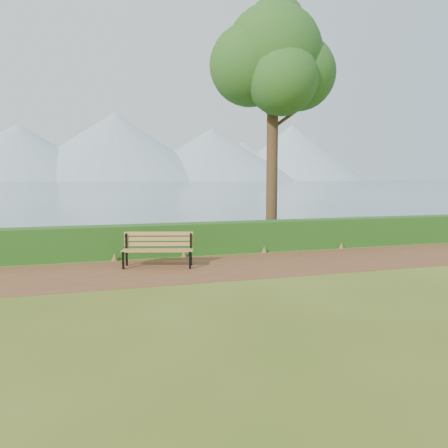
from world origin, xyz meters
name	(u,v)px	position (x,y,z in m)	size (l,w,h in m)	color
ground	(239,268)	(0.00, 0.00, 0.00)	(140.00, 140.00, 0.00)	#465919
path	(235,266)	(0.00, 0.30, 0.01)	(40.00, 3.40, 0.01)	#5A2E1F
hedge	(213,238)	(0.00, 2.60, 0.50)	(32.00, 0.85, 1.00)	#174614
water	(96,182)	(0.00, 260.00, 0.01)	(700.00, 510.00, 0.00)	slate
mountains	(82,150)	(-9.17, 406.05, 27.70)	(585.00, 190.00, 70.00)	#849DB1
bench	(158,247)	(-2.08, 0.83, 0.56)	(2.01, 1.07, 0.97)	black
tree	(273,61)	(2.73, 4.14, 6.76)	(4.71, 3.98, 9.09)	#392017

